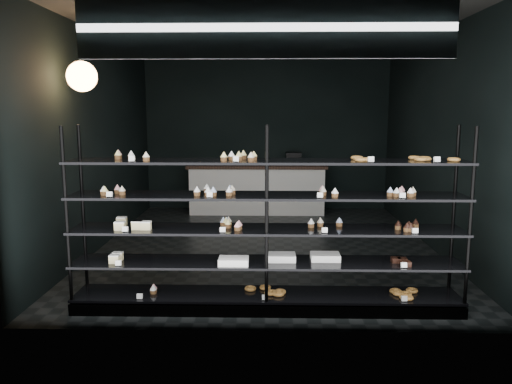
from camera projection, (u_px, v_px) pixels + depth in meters
room at (266, 141)px, 7.40m from camera, size 5.01×6.01×3.20m
display_shelf at (264, 250)px, 5.14m from camera, size 4.00×0.50×1.91m
signage at (266, 29)px, 4.32m from camera, size 3.30×0.05×0.50m
pendant_lamp at (82, 76)px, 5.87m from camera, size 0.35×0.35×0.91m
service_counter at (257, 188)px, 10.05m from camera, size 2.77×0.65×1.23m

